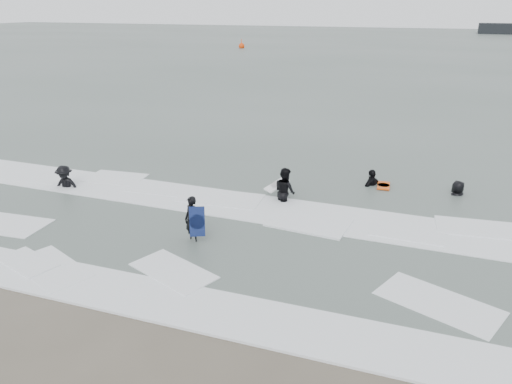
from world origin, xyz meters
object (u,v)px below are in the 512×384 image
(surfer_centre, at_px, (193,242))
(surfer_right_far, at_px, (457,196))
(surfer_breaker, at_px, (66,189))
(surfer_wading, at_px, (285,201))
(surfer_right_near, at_px, (372,186))
(buoy, at_px, (242,46))

(surfer_centre, distance_m, surfer_right_far, 10.89)
(surfer_breaker, bearing_deg, surfer_wading, 4.95)
(surfer_right_near, bearing_deg, surfer_centre, -0.98)
(surfer_right_near, distance_m, buoy, 69.12)
(surfer_wading, height_order, surfer_right_far, surfer_wading)
(surfer_breaker, distance_m, surfer_right_near, 12.76)
(buoy, bearing_deg, surfer_breaker, -73.81)
(surfer_centre, distance_m, surfer_wading, 4.75)
(surfer_wading, relative_size, surfer_right_far, 1.08)
(surfer_centre, bearing_deg, surfer_right_far, 62.89)
(surfer_wading, height_order, surfer_breaker, surfer_wading)
(surfer_centre, bearing_deg, surfer_wading, 89.07)
(surfer_breaker, relative_size, surfer_right_near, 1.00)
(surfer_breaker, bearing_deg, surfer_right_near, 15.32)
(surfer_centre, bearing_deg, buoy, 130.84)
(surfer_breaker, bearing_deg, surfer_right_far, 10.73)
(buoy, bearing_deg, surfer_wading, -66.42)
(surfer_wading, xyz_separation_m, surfer_right_near, (2.90, 2.97, 0.00))
(surfer_centre, height_order, buoy, buoy)
(surfer_wading, height_order, buoy, buoy)
(surfer_centre, relative_size, surfer_right_near, 0.85)
(surfer_right_far, bearing_deg, surfer_wading, -20.80)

